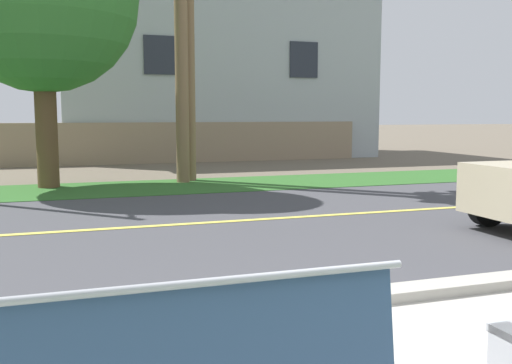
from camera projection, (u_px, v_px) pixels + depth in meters
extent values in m
plane|color=#665B4C|center=(177.00, 209.00, 10.26)|extent=(140.00, 140.00, 0.00)
cube|color=#ADA89E|center=(302.00, 305.00, 4.94)|extent=(44.00, 0.30, 0.11)
cube|color=#424247|center=(196.00, 224.00, 8.85)|extent=(52.00, 8.00, 0.01)
cube|color=#E0CC4C|center=(196.00, 223.00, 8.85)|extent=(48.00, 0.14, 0.01)
cube|color=#2D6026|center=(151.00, 187.00, 13.22)|extent=(48.00, 2.80, 0.02)
cube|color=navy|center=(197.00, 348.00, 2.41)|extent=(1.85, 0.12, 0.52)
cylinder|color=#9EA0A8|center=(196.00, 283.00, 2.36)|extent=(1.93, 0.04, 0.04)
cylinder|color=black|center=(488.00, 205.00, 8.67)|extent=(0.64, 0.18, 0.64)
cylinder|color=brown|center=(47.00, 129.00, 13.05)|extent=(0.48, 0.48, 2.69)
cube|color=gray|center=(183.00, 142.00, 20.07)|extent=(13.00, 0.36, 1.40)
cube|color=#A3ADB2|center=(212.00, 73.00, 23.37)|extent=(11.76, 6.40, 6.67)
cube|color=#232833|center=(160.00, 55.00, 19.45)|extent=(1.10, 0.06, 1.30)
cube|color=#232833|center=(304.00, 60.00, 21.13)|extent=(1.10, 0.06, 1.30)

